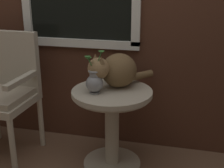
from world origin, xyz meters
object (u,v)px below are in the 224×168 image
wicker_chair (4,87)px  cat (116,70)px  wicker_side_table (112,115)px  pewter_vase_with_ivy (94,81)px

wicker_chair → cat: size_ratio=2.20×
wicker_side_table → pewter_vase_with_ivy: 0.32m
wicker_chair → pewter_vase_with_ivy: 0.83m
wicker_side_table → cat: size_ratio=1.38×
pewter_vase_with_ivy → cat: bearing=52.8°
wicker_chair → pewter_vase_with_ivy: size_ratio=3.30×
wicker_chair → cat: bearing=3.6°
wicker_chair → cat: (0.93, 0.06, 0.20)m
wicker_chair → wicker_side_table: bearing=-1.1°
wicker_side_table → pewter_vase_with_ivy: pewter_vase_with_ivy is taller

